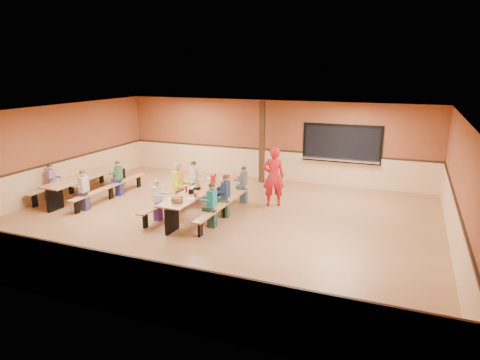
% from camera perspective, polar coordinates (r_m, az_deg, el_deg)
% --- Properties ---
extents(ground, '(12.00, 12.00, 0.00)m').
position_cam_1_polar(ground, '(12.13, -3.05, -5.34)').
color(ground, brown).
rests_on(ground, ground).
extents(room_envelope, '(12.04, 10.04, 3.02)m').
position_cam_1_polar(room_envelope, '(11.91, -3.09, -2.22)').
color(room_envelope, brown).
rests_on(room_envelope, ground).
extents(kitchen_pass_through, '(2.78, 0.28, 1.38)m').
position_cam_1_polar(kitchen_pass_through, '(15.67, 13.39, 4.53)').
color(kitchen_pass_through, black).
rests_on(kitchen_pass_through, ground).
extents(structural_post, '(0.18, 0.18, 3.00)m').
position_cam_1_polar(structural_post, '(15.78, 2.96, 5.02)').
color(structural_post, '#332011').
rests_on(structural_post, ground).
extents(cafeteria_table_main, '(1.91, 3.70, 0.74)m').
position_cam_1_polar(cafeteria_table_main, '(12.52, -5.49, -2.21)').
color(cafeteria_table_main, '#B47947').
rests_on(cafeteria_table_main, ground).
extents(cafeteria_table_second, '(1.91, 3.70, 0.74)m').
position_cam_1_polar(cafeteria_table_second, '(15.02, -19.39, -0.12)').
color(cafeteria_table_second, '#B47947').
rests_on(cafeteria_table_second, ground).
extents(seated_child_white_left, '(0.34, 0.28, 1.15)m').
position_cam_1_polar(seated_child_white_left, '(12.15, -10.94, -2.69)').
color(seated_child_white_left, white).
rests_on(seated_child_white_left, ground).
extents(seated_adult_yellow, '(0.46, 0.38, 1.41)m').
position_cam_1_polar(seated_adult_yellow, '(13.05, -8.26, -0.78)').
color(seated_adult_yellow, yellow).
rests_on(seated_adult_yellow, ground).
extents(seated_child_grey_left, '(0.38, 0.31, 1.24)m').
position_cam_1_polar(seated_child_grey_left, '(13.94, -6.15, -0.06)').
color(seated_child_grey_left, silver).
rests_on(seated_child_grey_left, ground).
extents(seated_child_teal_right, '(0.37, 0.30, 1.22)m').
position_cam_1_polar(seated_child_teal_right, '(11.43, -3.73, -3.40)').
color(seated_child_teal_right, teal).
rests_on(seated_child_teal_right, ground).
extents(seated_child_navy_right, '(0.38, 0.31, 1.22)m').
position_cam_1_polar(seated_child_navy_right, '(12.20, -1.93, -2.18)').
color(seated_child_navy_right, navy).
rests_on(seated_child_navy_right, ground).
extents(seated_child_char_right, '(0.35, 0.28, 1.16)m').
position_cam_1_polar(seated_child_char_right, '(13.46, 0.49, -0.67)').
color(seated_child_char_right, '#4D5057').
rests_on(seated_child_char_right, ground).
extents(seated_child_purple_sec, '(0.37, 0.30, 1.20)m').
position_cam_1_polar(seated_child_purple_sec, '(14.99, -23.85, -0.28)').
color(seated_child_purple_sec, '#875A7D').
rests_on(seated_child_purple_sec, ground).
extents(seated_child_green_sec, '(0.34, 0.28, 1.16)m').
position_cam_1_polar(seated_child_green_sec, '(14.83, -15.87, 0.19)').
color(seated_child_green_sec, '#2A643B').
rests_on(seated_child_green_sec, ground).
extents(seated_child_tan_sec, '(0.37, 0.31, 1.22)m').
position_cam_1_polar(seated_child_tan_sec, '(13.60, -20.08, -1.31)').
color(seated_child_tan_sec, '#A69F88').
rests_on(seated_child_tan_sec, ground).
extents(standing_woman, '(0.80, 0.69, 1.85)m').
position_cam_1_polar(standing_woman, '(13.15, 4.49, 0.46)').
color(standing_woman, red).
rests_on(standing_woman, ground).
extents(punch_pitcher, '(0.16, 0.16, 0.22)m').
position_cam_1_polar(punch_pitcher, '(13.14, -3.64, 0.12)').
color(punch_pitcher, '#AC1719').
rests_on(punch_pitcher, cafeteria_table_main).
extents(chip_bowl, '(0.32, 0.32, 0.15)m').
position_cam_1_polar(chip_bowl, '(11.35, -8.39, -2.56)').
color(chip_bowl, orange).
rests_on(chip_bowl, cafeteria_table_main).
extents(napkin_dispenser, '(0.10, 0.14, 0.13)m').
position_cam_1_polar(napkin_dispenser, '(12.06, -6.51, -1.51)').
color(napkin_dispenser, black).
rests_on(napkin_dispenser, cafeteria_table_main).
extents(condiment_mustard, '(0.06, 0.06, 0.17)m').
position_cam_1_polar(condiment_mustard, '(12.53, -5.42, -0.77)').
color(condiment_mustard, yellow).
rests_on(condiment_mustard, cafeteria_table_main).
extents(condiment_ketchup, '(0.06, 0.06, 0.17)m').
position_cam_1_polar(condiment_ketchup, '(12.22, -7.16, -1.21)').
color(condiment_ketchup, '#B2140F').
rests_on(condiment_ketchup, cafeteria_table_main).
extents(table_paddle, '(0.16, 0.16, 0.56)m').
position_cam_1_polar(table_paddle, '(12.45, -5.75, -0.63)').
color(table_paddle, black).
rests_on(table_paddle, cafeteria_table_main).
extents(place_settings, '(0.65, 3.30, 0.11)m').
position_cam_1_polar(place_settings, '(12.44, -5.52, -1.02)').
color(place_settings, beige).
rests_on(place_settings, cafeteria_table_main).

